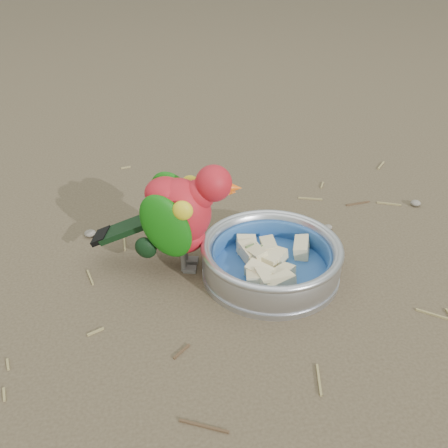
{
  "coord_description": "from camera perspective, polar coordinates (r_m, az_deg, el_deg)",
  "views": [
    {
      "loc": [
        -0.19,
        -0.66,
        0.51
      ],
      "look_at": [
        -0.09,
        0.03,
        0.08
      ],
      "focal_mm": 40.0,
      "sensor_mm": 36.0,
      "label": 1
    }
  ],
  "objects": [
    {
      "name": "lory_parrot",
      "position": [
        0.81,
        -5.06,
        0.41
      ],
      "size": [
        0.24,
        0.16,
        0.18
      ],
      "primitive_type": null,
      "rotation": [
        0.0,
        0.0,
        -1.8
      ],
      "color": "#AB151F",
      "rests_on": "ground"
    },
    {
      "name": "food_bowl",
      "position": [
        0.84,
        5.33,
        -5.35
      ],
      "size": [
        0.23,
        0.23,
        0.02
      ],
      "primitive_type": "cylinder",
      "color": "#B2B2BA",
      "rests_on": "ground"
    },
    {
      "name": "ground_debris",
      "position": [
        0.87,
        4.24,
        -4.12
      ],
      "size": [
        0.9,
        0.8,
        0.01
      ],
      "primitive_type": null,
      "color": "olive",
      "rests_on": "ground"
    },
    {
      "name": "ground",
      "position": [
        0.86,
        6.08,
        -5.21
      ],
      "size": [
        60.0,
        60.0,
        0.0
      ],
      "primitive_type": "plane",
      "color": "#4E412F"
    },
    {
      "name": "bowl_wall",
      "position": [
        0.82,
        5.43,
        -3.68
      ],
      "size": [
        0.23,
        0.23,
        0.04
      ],
      "primitive_type": null,
      "color": "#B2B2BA",
      "rests_on": "food_bowl"
    },
    {
      "name": "fruit_wedges",
      "position": [
        0.83,
        5.4,
        -4.07
      ],
      "size": [
        0.14,
        0.14,
        0.03
      ],
      "primitive_type": null,
      "color": "beige",
      "rests_on": "food_bowl"
    }
  ]
}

